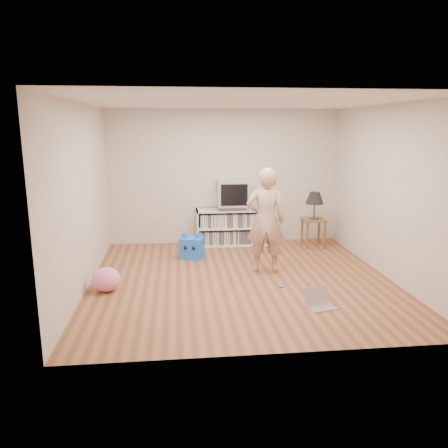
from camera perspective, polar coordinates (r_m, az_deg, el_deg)
ground at (r=6.68m, az=2.20°, el=-7.20°), size 4.50×4.50×0.00m
walls at (r=6.36m, az=2.30°, el=3.89°), size 4.52×4.52×2.60m
ceiling at (r=6.30m, az=2.40°, el=15.66°), size 4.50×4.50×0.01m
media_unit at (r=8.54m, az=1.08°, el=-0.35°), size 1.40×0.45×0.70m
dvd_deck at (r=8.45m, az=1.11°, el=2.17°), size 0.45×0.35×0.07m
crt_tv at (r=8.40m, az=1.12°, el=4.08°), size 0.60×0.53×0.50m
side_table at (r=8.48m, az=11.60°, el=-0.24°), size 0.42×0.42×0.55m
table_lamp at (r=8.39m, az=11.76°, el=3.26°), size 0.34×0.34×0.52m
person at (r=6.84m, az=5.45°, el=0.44°), size 0.65×0.47×1.66m
laptop at (r=5.83m, az=12.29°, el=-9.87°), size 0.40×0.36×0.24m
playing_cards at (r=6.41m, az=7.53°, el=-8.08°), size 0.08×0.10×0.02m
plush_blue at (r=7.69m, az=-4.23°, el=-3.07°), size 0.46×0.41×0.45m
plush_pink at (r=6.39m, az=-15.13°, el=-7.00°), size 0.47×0.47×0.34m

